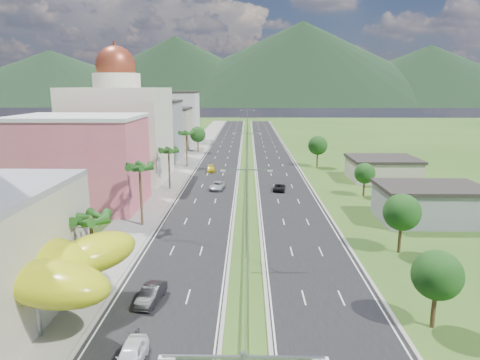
{
  "coord_description": "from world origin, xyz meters",
  "views": [
    {
      "loc": [
        0.12,
        -38.42,
        20.17
      ],
      "look_at": [
        -0.96,
        21.87,
        7.0
      ],
      "focal_mm": 32.0,
      "sensor_mm": 36.0,
      "label": 1
    }
  ],
  "objects": [
    {
      "name": "ground",
      "position": [
        0.0,
        0.0,
        0.0
      ],
      "size": [
        500.0,
        500.0,
        0.0
      ],
      "primitive_type": "plane",
      "color": "#2D5119",
      "rests_on": "ground"
    },
    {
      "name": "road_left",
      "position": [
        -7.5,
        90.0,
        0.02
      ],
      "size": [
        11.0,
        260.0,
        0.04
      ],
      "primitive_type": "cube",
      "color": "black",
      "rests_on": "ground"
    },
    {
      "name": "road_right",
      "position": [
        7.5,
        90.0,
        0.02
      ],
      "size": [
        11.0,
        260.0,
        0.04
      ],
      "primitive_type": "cube",
      "color": "black",
      "rests_on": "ground"
    },
    {
      "name": "sidewalk_left",
      "position": [
        -17.0,
        90.0,
        0.06
      ],
      "size": [
        7.0,
        260.0,
        0.12
      ],
      "primitive_type": "cube",
      "color": "gray",
      "rests_on": "ground"
    },
    {
      "name": "median_guardrail",
      "position": [
        0.0,
        71.99,
        0.62
      ],
      "size": [
        0.1,
        216.06,
        0.76
      ],
      "color": "gray",
      "rests_on": "ground"
    },
    {
      "name": "streetlight_median_b",
      "position": [
        0.0,
        10.0,
        6.75
      ],
      "size": [
        6.04,
        0.25,
        11.0
      ],
      "color": "gray",
      "rests_on": "ground"
    },
    {
      "name": "streetlight_median_c",
      "position": [
        0.0,
        50.0,
        6.75
      ],
      "size": [
        6.04,
        0.25,
        11.0
      ],
      "color": "gray",
      "rests_on": "ground"
    },
    {
      "name": "streetlight_median_d",
      "position": [
        0.0,
        95.0,
        6.75
      ],
      "size": [
        6.04,
        0.25,
        11.0
      ],
      "color": "gray",
      "rests_on": "ground"
    },
    {
      "name": "streetlight_median_e",
      "position": [
        0.0,
        140.0,
        6.75
      ],
      "size": [
        6.04,
        0.25,
        11.0
      ],
      "color": "gray",
      "rests_on": "ground"
    },
    {
      "name": "lime_canopy",
      "position": [
        -20.0,
        -4.0,
        4.99
      ],
      "size": [
        18.0,
        15.0,
        7.4
      ],
      "color": "#B7C012",
      "rests_on": "ground"
    },
    {
      "name": "pink_shophouse",
      "position": [
        -28.0,
        32.0,
        7.5
      ],
      "size": [
        20.0,
        15.0,
        15.0
      ],
      "primitive_type": "cube",
      "color": "#CF5569",
      "rests_on": "ground"
    },
    {
      "name": "domed_building",
      "position": [
        -28.0,
        55.0,
        11.35
      ],
      "size": [
        20.0,
        20.0,
        28.7
      ],
      "color": "beige",
      "rests_on": "ground"
    },
    {
      "name": "midrise_grey",
      "position": [
        -27.0,
        80.0,
        8.0
      ],
      "size": [
        16.0,
        15.0,
        16.0
      ],
      "primitive_type": "cube",
      "color": "gray",
      "rests_on": "ground"
    },
    {
      "name": "midrise_beige",
      "position": [
        -27.0,
        102.0,
        6.5
      ],
      "size": [
        16.0,
        15.0,
        13.0
      ],
      "primitive_type": "cube",
      "color": "#B0A990",
      "rests_on": "ground"
    },
    {
      "name": "midrise_white",
      "position": [
        -27.0,
        125.0,
        9.0
      ],
      "size": [
        16.0,
        15.0,
        18.0
      ],
      "primitive_type": "cube",
      "color": "silver",
      "rests_on": "ground"
    },
    {
      "name": "shed_near",
      "position": [
        28.0,
        25.0,
        2.5
      ],
      "size": [
        15.0,
        10.0,
        5.0
      ],
      "primitive_type": "cube",
      "color": "gray",
      "rests_on": "ground"
    },
    {
      "name": "shed_far",
      "position": [
        30.0,
        55.0,
        2.2
      ],
      "size": [
        14.0,
        12.0,
        4.4
      ],
      "primitive_type": "cube",
      "color": "#B0A990",
      "rests_on": "ground"
    },
    {
      "name": "palm_tree_b",
      "position": [
        -15.5,
        2.0,
        7.06
      ],
      "size": [
        3.6,
        3.6,
        8.1
      ],
      "color": "#47301C",
      "rests_on": "ground"
    },
    {
      "name": "palm_tree_c",
      "position": [
        -15.5,
        22.0,
        8.5
      ],
      "size": [
        3.6,
        3.6,
        9.6
      ],
      "color": "#47301C",
      "rests_on": "ground"
    },
    {
      "name": "palm_tree_d",
      "position": [
        -15.5,
        45.0,
        7.54
      ],
      "size": [
        3.6,
        3.6,
        8.6
      ],
      "color": "#47301C",
      "rests_on": "ground"
    },
    {
      "name": "palm_tree_e",
      "position": [
        -15.5,
        70.0,
        8.31
      ],
      "size": [
        3.6,
        3.6,
        9.4
      ],
      "color": "#47301C",
      "rests_on": "ground"
    },
    {
      "name": "leafy_tree_lfar",
      "position": [
        -15.5,
        95.0,
        5.58
      ],
      "size": [
        4.9,
        4.9,
        8.05
      ],
      "color": "#47301C",
      "rests_on": "ground"
    },
    {
      "name": "leafy_tree_ra",
      "position": [
        16.0,
        -5.0,
        4.78
      ],
      "size": [
        4.2,
        4.2,
        6.9
      ],
      "color": "#47301C",
      "rests_on": "ground"
    },
    {
      "name": "leafy_tree_rb",
      "position": [
        19.0,
        12.0,
        5.18
      ],
      "size": [
        4.55,
        4.55,
        7.47
      ],
      "color": "#47301C",
      "rests_on": "ground"
    },
    {
      "name": "leafy_tree_rc",
      "position": [
        22.0,
        40.0,
        4.37
      ],
      "size": [
        3.85,
        3.85,
        6.33
      ],
      "color": "#47301C",
      "rests_on": "ground"
    },
    {
      "name": "leafy_tree_rd",
      "position": [
        18.0,
        70.0,
        5.58
      ],
      "size": [
        4.9,
        4.9,
        8.05
      ],
      "color": "#47301C",
      "rests_on": "ground"
    },
    {
      "name": "mountain_ridge",
      "position": [
        60.0,
        450.0,
        0.0
      ],
      "size": [
        860.0,
        140.0,
        90.0
      ],
      "primitive_type": null,
      "color": "black",
      "rests_on": "ground"
    },
    {
      "name": "car_white_near_left",
      "position": [
        -8.41,
        -10.65,
        0.85
      ],
      "size": [
        1.92,
        4.74,
        1.61
      ],
      "primitive_type": "imported",
      "rotation": [
        0.0,
        0.0,
        0.0
      ],
      "color": "white",
      "rests_on": "road_left"
    },
    {
      "name": "car_dark_left",
      "position": [
        -9.04,
        -1.12,
        0.83
      ],
      "size": [
        2.38,
        4.99,
        1.58
      ],
      "primitive_type": "imported",
      "rotation": [
        0.0,
        0.0,
        -0.15
      ],
      "color": "black",
      "rests_on": "road_left"
    },
    {
      "name": "car_silver_mid_left",
      "position": [
        -5.93,
        44.94,
        0.79
      ],
      "size": [
        3.2,
        5.67,
        1.49
      ],
      "primitive_type": "imported",
      "rotation": [
        0.0,
        0.0,
        -0.14
      ],
      "color": "#B2B6BA",
      "rests_on": "road_left"
    },
    {
      "name": "car_yellow_far_left",
      "position": [
        -8.8,
        63.45,
        0.72
      ],
      "size": [
        2.38,
        4.87,
        1.36
      ],
      "primitive_type": "imported",
      "rotation": [
        0.0,
        0.0,
        0.1
      ],
      "color": "gold",
      "rests_on": "road_left"
    },
    {
      "name": "car_dark_far_right",
      "position": [
        6.42,
        44.25,
        0.71
      ],
      "size": [
        2.86,
        5.1,
        1.35
      ],
      "primitive_type": "imported",
      "rotation": [
        0.0,
        0.0,
        3.01
      ],
      "color": "black",
      "rests_on": "road_right"
    },
    {
      "name": "motorcycle",
      "position": [
        -8.97,
        -7.56,
        0.71
      ],
      "size": [
        0.9,
        2.15,
        1.34
      ],
      "primitive_type": "imported",
      "rotation": [
        0.0,
        0.0,
        -0.13
      ],
      "color": "black",
      "rests_on": "road_left"
    }
  ]
}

